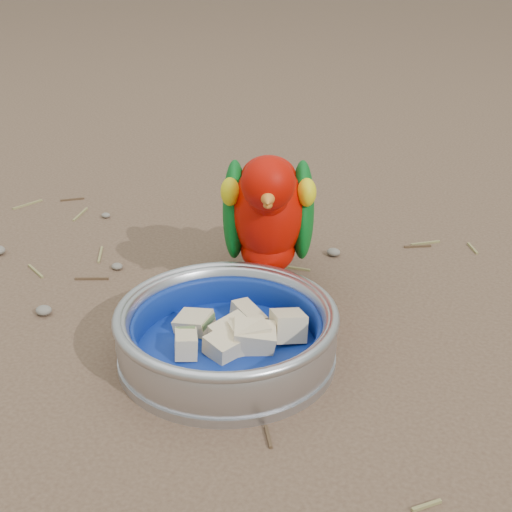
% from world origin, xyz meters
% --- Properties ---
extents(ground, '(60.00, 60.00, 0.00)m').
position_xyz_m(ground, '(0.00, 0.00, 0.00)').
color(ground, brown).
extents(food_bowl, '(0.24, 0.24, 0.02)m').
position_xyz_m(food_bowl, '(0.10, 0.04, 0.01)').
color(food_bowl, '#B2B2BA').
rests_on(food_bowl, ground).
extents(bowl_wall, '(0.24, 0.24, 0.04)m').
position_xyz_m(bowl_wall, '(0.10, 0.04, 0.04)').
color(bowl_wall, '#B2B2BA').
rests_on(bowl_wall, food_bowl).
extents(fruit_wedges, '(0.14, 0.14, 0.03)m').
position_xyz_m(fruit_wedges, '(0.10, 0.04, 0.03)').
color(fruit_wedges, beige).
rests_on(fruit_wedges, food_bowl).
extents(lory_parrot, '(0.20, 0.26, 0.19)m').
position_xyz_m(lory_parrot, '(0.08, 0.19, 0.10)').
color(lory_parrot, '#AF0900').
rests_on(lory_parrot, ground).
extents(ground_debris, '(0.90, 0.80, 0.01)m').
position_xyz_m(ground_debris, '(-0.01, 0.03, 0.00)').
color(ground_debris, olive).
rests_on(ground_debris, ground).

